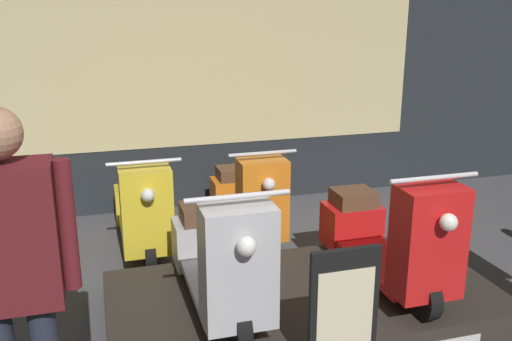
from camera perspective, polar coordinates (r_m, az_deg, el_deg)
name	(u,v)px	position (r m, az deg, el deg)	size (l,w,h in m)	color
shop_wall_back	(202,62)	(6.21, -5.45, 10.76)	(8.77, 0.09, 3.20)	#23282D
display_platform	(303,304)	(4.27, 4.75, -13.12)	(2.78, 1.44, 0.21)	#2D2823
scooter_display_left	(221,258)	(3.82, -3.55, -8.73)	(0.61, 1.51, 0.98)	black
scooter_display_right	(390,237)	(4.25, 13.24, -6.51)	(0.61, 1.51, 0.98)	black
scooter_backrow_0	(143,210)	(5.35, -11.27, -3.93)	(0.61, 1.51, 0.98)	black
scooter_backrow_1	(248,200)	(5.51, -0.77, -2.98)	(0.61, 1.51, 0.98)	black
person_left_browsing	(12,264)	(2.85, -23.20, -8.60)	(0.59, 0.24, 1.80)	#232838
price_sign_board	(343,326)	(3.33, 8.69, -15.12)	(0.41, 0.04, 0.95)	black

